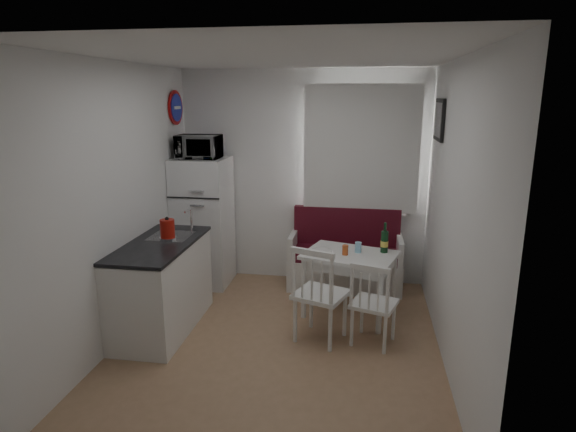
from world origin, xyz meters
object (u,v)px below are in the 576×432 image
kitchen_counter (162,285)px  microwave (199,147)px  bench (345,262)px  chair_left (320,285)px  fridge (203,222)px  chair_right (375,296)px  dining_table (350,261)px  wine_bottle (385,238)px  kettle (167,229)px

kitchen_counter → microwave: (0.02, 1.19, 1.25)m
bench → microwave: size_ratio=2.73×
chair_left → microwave: (-1.56, 1.28, 1.12)m
fridge → chair_right: bearing=-32.5°
kitchen_counter → fridge: bearing=89.1°
chair_right → dining_table: bearing=128.6°
fridge → wine_bottle: 2.23m
dining_table → wine_bottle: size_ratio=3.34×
kitchen_counter → dining_table: 1.93m
chair_left → kettle: (-1.53, 0.18, 0.42)m
microwave → chair_left: bearing=-39.2°
bench → dining_table: bench is taller
kettle → chair_right: bearing=-4.8°
chair_left → kettle: 1.60m
bench → kettle: kettle is taller
kitchen_counter → chair_left: kitchen_counter is taller
fridge → wine_bottle: (2.16, -0.56, 0.07)m
bench → kettle: bearing=-143.7°
microwave → wine_bottle: bearing=-13.2°
bench → wine_bottle: (0.43, -0.67, 0.53)m
chair_left → kettle: bearing=-166.8°
kitchen_counter → dining_table: bearing=17.8°
bench → chair_right: bench is taller
bench → dining_table: 0.83m
wine_bottle → kettle: bearing=-164.7°
kitchen_counter → kettle: 0.57m
dining_table → kitchen_counter: bearing=-145.4°
kitchen_counter → chair_left: bearing=-3.0°
chair_left → fridge: fridge is taller
bench → microwave: 2.23m
wine_bottle → chair_left: bearing=-128.0°
kitchen_counter → chair_right: 2.08m
chair_right → microwave: 2.70m
chair_right → microwave: microwave is taller
kitchen_counter → fridge: fridge is taller
wine_bottle → dining_table: bearing=-164.1°
kitchen_counter → bench: size_ratio=0.98×
bench → fridge: fridge is taller
microwave → kettle: size_ratio=2.20×
wine_bottle → bench: bearing=122.5°
fridge → microwave: 0.92m
chair_right → kettle: bearing=-167.0°
chair_left → microwave: size_ratio=1.15×
chair_right → wine_bottle: bearing=100.2°
kitchen_counter → kettle: bearing=64.0°
chair_right → kettle: (-2.03, 0.17, 0.50)m
bench → wine_bottle: 0.95m
kitchen_counter → chair_left: (1.58, -0.08, 0.14)m
dining_table → chair_right: size_ratio=2.21×
chair_left → wine_bottle: bearing=72.0°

